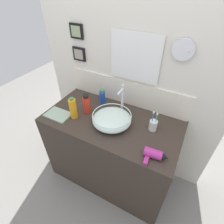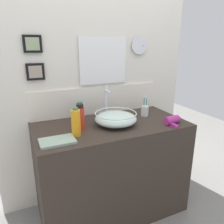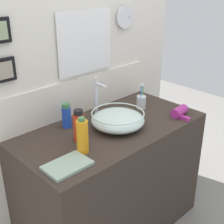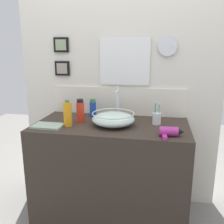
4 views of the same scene
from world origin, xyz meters
The scene contains 11 objects.
ground_plane centered at (0.00, 0.00, 0.00)m, with size 6.00×6.00×0.00m, color gray.
vanity_counter centered at (0.00, 0.00, 0.41)m, with size 1.23×0.63×0.83m, color #382D26.
back_panel centered at (0.00, 0.34, 1.29)m, with size 1.81×0.10×2.58m.
glass_bowl_sink centered at (0.02, -0.03, 0.88)m, with size 0.34×0.34×0.10m.
faucet centered at (0.02, 0.16, 0.99)m, with size 0.02×0.11×0.28m.
hair_drier centered at (0.46, -0.21, 0.86)m, with size 0.17×0.14×0.07m.
toothbrush_cup centered at (0.36, 0.06, 0.88)m, with size 0.07×0.07×0.19m.
spray_bottle centered at (-0.20, 0.19, 0.90)m, with size 0.06×0.06×0.16m.
shampoo_bottle centered at (-0.26, 0.00, 0.92)m, with size 0.06×0.06×0.19m.
lotion_bottle centered at (-0.32, -0.11, 0.92)m, with size 0.06×0.06×0.21m.
hand_towel centered at (-0.47, -0.17, 0.83)m, with size 0.23×0.16×0.02m, color #99B29E.
Camera 4 is at (0.37, -1.89, 1.41)m, focal length 40.00 mm.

